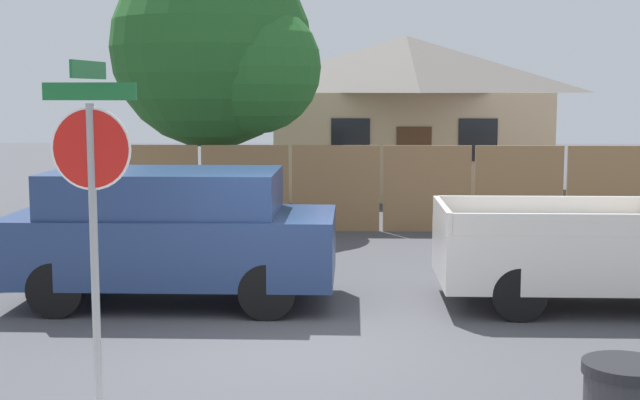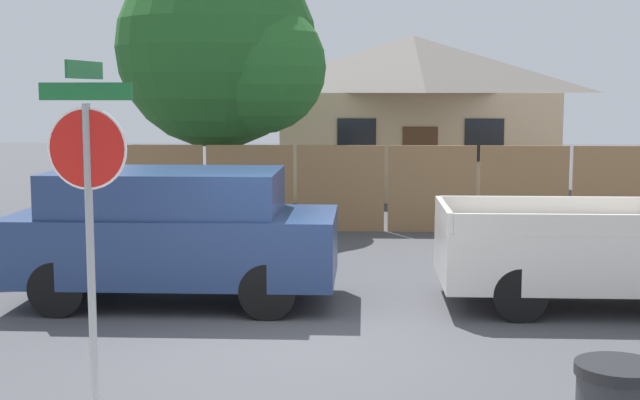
{
  "view_description": "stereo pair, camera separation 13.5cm",
  "coord_description": "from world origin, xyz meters",
  "px_view_note": "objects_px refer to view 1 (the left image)",
  "views": [
    {
      "loc": [
        0.69,
        -9.94,
        2.9
      ],
      "look_at": [
        0.38,
        0.71,
        1.6
      ],
      "focal_mm": 50.0,
      "sensor_mm": 36.0,
      "label": 1
    },
    {
      "loc": [
        0.82,
        -9.93,
        2.9
      ],
      "look_at": [
        0.38,
        0.71,
        1.6
      ],
      "focal_mm": 50.0,
      "sensor_mm": 36.0,
      "label": 2
    }
  ],
  "objects_px": {
    "house": "(406,110)",
    "orange_pickup": "(637,245)",
    "red_suv": "(172,231)",
    "stop_sign": "(92,183)",
    "oak_tree": "(221,52)"
  },
  "relations": [
    {
      "from": "red_suv",
      "to": "stop_sign",
      "type": "bearing_deg",
      "value": -86.77
    },
    {
      "from": "oak_tree",
      "to": "stop_sign",
      "type": "height_order",
      "value": "oak_tree"
    },
    {
      "from": "orange_pickup",
      "to": "stop_sign",
      "type": "bearing_deg",
      "value": -143.15
    },
    {
      "from": "orange_pickup",
      "to": "house",
      "type": "bearing_deg",
      "value": 99.07
    },
    {
      "from": "oak_tree",
      "to": "stop_sign",
      "type": "relative_size",
      "value": 1.92
    },
    {
      "from": "red_suv",
      "to": "stop_sign",
      "type": "distance_m",
      "value": 4.65
    },
    {
      "from": "house",
      "to": "red_suv",
      "type": "distance_m",
      "value": 15.08
    },
    {
      "from": "red_suv",
      "to": "stop_sign",
      "type": "height_order",
      "value": "stop_sign"
    },
    {
      "from": "red_suv",
      "to": "orange_pickup",
      "type": "distance_m",
      "value": 6.33
    },
    {
      "from": "stop_sign",
      "to": "oak_tree",
      "type": "bearing_deg",
      "value": 98.4
    },
    {
      "from": "house",
      "to": "stop_sign",
      "type": "xyz_separation_m",
      "value": [
        -3.92,
        -18.95,
        -0.22
      ]
    },
    {
      "from": "oak_tree",
      "to": "orange_pickup",
      "type": "relative_size",
      "value": 1.22
    },
    {
      "from": "oak_tree",
      "to": "red_suv",
      "type": "bearing_deg",
      "value": -87.34
    },
    {
      "from": "oak_tree",
      "to": "orange_pickup",
      "type": "distance_m",
      "value": 10.46
    },
    {
      "from": "house",
      "to": "orange_pickup",
      "type": "height_order",
      "value": "house"
    }
  ]
}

